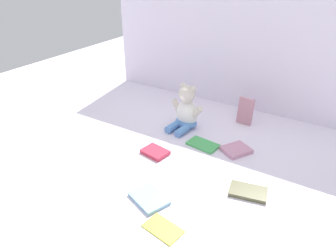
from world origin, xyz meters
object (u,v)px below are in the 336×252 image
book_case_4 (236,150)px  book_case_5 (163,228)px  teddy_bear (186,112)px  book_case_3 (149,198)px  book_case_6 (155,152)px  book_case_1 (248,192)px  book_case_0 (203,145)px  book_case_2 (245,111)px

book_case_4 → book_case_5: size_ratio=0.94×
teddy_bear → book_case_3: teddy_bear is taller
teddy_bear → book_case_6: teddy_bear is taller
teddy_bear → book_case_4: 0.32m
book_case_1 → book_case_5: book_case_1 is taller
book_case_5 → book_case_4: bearing=-173.9°
book_case_0 → book_case_3: 0.43m
book_case_1 → book_case_6: 0.44m
book_case_3 → book_case_5: book_case_3 is taller
book_case_4 → book_case_6: size_ratio=1.05×
teddy_bear → book_case_1: (0.44, -0.33, -0.08)m
book_case_2 → book_case_6: size_ratio=1.26×
book_case_1 → book_case_0: bearing=-138.4°
book_case_1 → book_case_3: bearing=-64.7°
book_case_2 → book_case_3: 0.75m
book_case_0 → book_case_1: bearing=-119.1°
book_case_3 → book_case_5: 0.15m
book_case_2 → book_case_5: bearing=-82.0°
book_case_3 → book_case_6: size_ratio=1.21×
book_case_1 → book_case_4: size_ratio=1.16×
book_case_0 → book_case_2: book_case_2 is taller
book_case_5 → book_case_1: bearing=160.4°
book_case_4 → book_case_1: bearing=-29.4°
book_case_2 → book_case_4: size_ratio=1.20×
teddy_bear → book_case_0: (0.15, -0.12, -0.08)m
book_case_1 → book_case_2: size_ratio=0.96×
teddy_bear → book_case_5: (0.27, -0.64, -0.08)m
book_case_5 → book_case_6: size_ratio=1.11×
book_case_2 → book_case_6: (-0.24, -0.48, -0.06)m
book_case_5 → teddy_bear: bearing=-147.4°
teddy_bear → book_case_6: bearing=-82.5°
book_case_1 → book_case_3: (-0.29, -0.22, -0.00)m
book_case_0 → book_case_5: book_case_0 is taller
teddy_bear → book_case_6: size_ratio=2.05×
book_case_0 → book_case_5: bearing=-160.5°
book_case_3 → book_case_0: bearing=20.9°
book_case_0 → book_case_2: bearing=-8.1°
book_case_1 → book_case_6: size_ratio=1.22×
book_case_3 → book_case_5: (0.12, -0.09, -0.00)m
book_case_3 → book_case_6: bearing=50.7°
teddy_bear → book_case_2: teddy_bear is taller
book_case_2 → book_case_3: book_case_2 is taller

